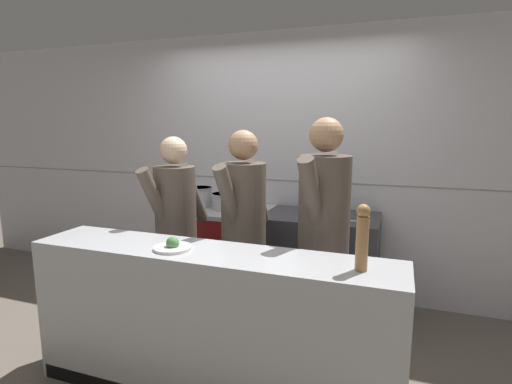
# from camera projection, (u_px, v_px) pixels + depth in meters

# --- Properties ---
(ground_plane) EXTENTS (14.00, 14.00, 0.00)m
(ground_plane) POSITION_uv_depth(u_px,v_px,m) (221.00, 362.00, 2.91)
(ground_plane) COLOR #6B6056
(wall_back_tiled) EXTENTS (8.00, 0.06, 2.60)m
(wall_back_tiled) POSITION_uv_depth(u_px,v_px,m) (280.00, 165.00, 4.04)
(wall_back_tiled) COLOR silver
(wall_back_tiled) RESTS_ON ground_plane
(oven_range) EXTENTS (0.86, 0.71, 0.90)m
(oven_range) POSITION_uv_depth(u_px,v_px,m) (226.00, 253.00, 3.96)
(oven_range) COLOR maroon
(oven_range) RESTS_ON ground_plane
(prep_counter) EXTENTS (1.00, 0.65, 0.90)m
(prep_counter) POSITION_uv_depth(u_px,v_px,m) (321.00, 264.00, 3.64)
(prep_counter) COLOR #38383D
(prep_counter) RESTS_ON ground_plane
(pass_counter) EXTENTS (2.32, 0.45, 0.96)m
(pass_counter) POSITION_uv_depth(u_px,v_px,m) (209.00, 325.00, 2.48)
(pass_counter) COLOR #B7BABF
(pass_counter) RESTS_ON ground_plane
(stock_pot) EXTENTS (0.24, 0.24, 0.19)m
(stock_pot) POSITION_uv_depth(u_px,v_px,m) (200.00, 196.00, 3.96)
(stock_pot) COLOR #B7BABF
(stock_pot) RESTS_ON oven_range
(sauce_pot) EXTENTS (0.27, 0.27, 0.16)m
(sauce_pot) POSITION_uv_depth(u_px,v_px,m) (225.00, 201.00, 3.84)
(sauce_pot) COLOR #B7BABF
(sauce_pot) RESTS_ON oven_range
(braising_pot) EXTENTS (0.27, 0.27, 0.14)m
(braising_pot) POSITION_uv_depth(u_px,v_px,m) (249.00, 204.00, 3.74)
(braising_pot) COLOR beige
(braising_pot) RESTS_ON oven_range
(chefs_knife) EXTENTS (0.39, 0.15, 0.02)m
(chefs_knife) POSITION_uv_depth(u_px,v_px,m) (342.00, 221.00, 3.35)
(chefs_knife) COLOR #B7BABF
(chefs_knife) RESTS_ON prep_counter
(plated_dish_main) EXTENTS (0.23, 0.23, 0.08)m
(plated_dish_main) POSITION_uv_depth(u_px,v_px,m) (173.00, 246.00, 2.43)
(plated_dish_main) COLOR white
(plated_dish_main) RESTS_ON pass_counter
(pepper_mill) EXTENTS (0.07, 0.07, 0.35)m
(pepper_mill) POSITION_uv_depth(u_px,v_px,m) (362.00, 236.00, 2.05)
(pepper_mill) COLOR #AD7A47
(pepper_mill) RESTS_ON pass_counter
(chef_head_cook) EXTENTS (0.41, 0.70, 1.62)m
(chef_head_cook) POSITION_uv_depth(u_px,v_px,m) (176.00, 226.00, 3.22)
(chef_head_cook) COLOR black
(chef_head_cook) RESTS_ON ground_plane
(chef_sous) EXTENTS (0.39, 0.73, 1.67)m
(chef_sous) POSITION_uv_depth(u_px,v_px,m) (244.00, 228.00, 3.04)
(chef_sous) COLOR black
(chef_sous) RESTS_ON ground_plane
(chef_line) EXTENTS (0.42, 0.77, 1.76)m
(chef_line) POSITION_uv_depth(u_px,v_px,m) (324.00, 230.00, 2.79)
(chef_line) COLOR black
(chef_line) RESTS_ON ground_plane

